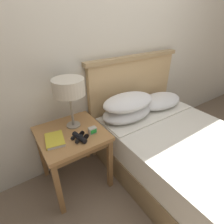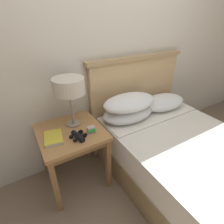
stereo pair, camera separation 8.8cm
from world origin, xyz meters
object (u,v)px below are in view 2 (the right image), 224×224
object	(u,v)px
nightstand	(71,138)
bed	(186,160)
book_on_nightstand	(53,138)
alarm_clock	(91,130)
binoculars_pair	(78,136)
table_lamp	(69,87)

from	to	relation	value
nightstand	bed	world-z (taller)	bed
book_on_nightstand	alarm_clock	distance (m)	0.33
book_on_nightstand	alarm_clock	xyz separation A→B (m)	(0.32, -0.08, 0.02)
bed	binoculars_pair	xyz separation A→B (m)	(-0.90, 0.48, 0.33)
binoculars_pair	nightstand	bearing A→B (deg)	99.14
table_lamp	book_on_nightstand	bearing A→B (deg)	-149.87
table_lamp	binoculars_pair	xyz separation A→B (m)	(-0.04, -0.23, -0.36)
nightstand	table_lamp	distance (m)	0.48
table_lamp	bed	bearing A→B (deg)	-39.45
nightstand	alarm_clock	distance (m)	0.23
alarm_clock	binoculars_pair	bearing A→B (deg)	-172.15
nightstand	bed	bearing A→B (deg)	-34.02
nightstand	binoculars_pair	distance (m)	0.18
nightstand	binoculars_pair	bearing A→B (deg)	-80.86
book_on_nightstand	bed	bearing A→B (deg)	-27.91
alarm_clock	bed	bearing A→B (deg)	-32.97
nightstand	alarm_clock	xyz separation A→B (m)	(0.16, -0.13, 0.11)
nightstand	table_lamp	xyz separation A→B (m)	(0.06, 0.08, 0.47)
table_lamp	binoculars_pair	world-z (taller)	table_lamp
table_lamp	binoculars_pair	size ratio (longest dim) A/B	2.83
bed	alarm_clock	world-z (taller)	bed
binoculars_pair	book_on_nightstand	bearing A→B (deg)	152.66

